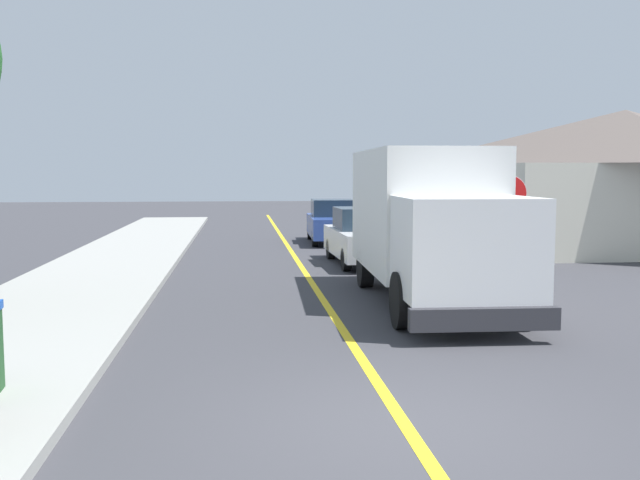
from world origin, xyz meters
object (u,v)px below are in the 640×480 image
object	(u,v)px
box_truck	(429,218)
house_across_street	(623,177)
parked_car_near	(364,238)
parked_car_mid	(333,222)
stop_sign	(510,211)

from	to	relation	value
box_truck	house_across_street	world-z (taller)	house_across_street
parked_car_near	parked_car_mid	bearing A→B (deg)	90.73
box_truck	parked_car_near	world-z (taller)	box_truck
parked_car_near	parked_car_mid	size ratio (longest dim) A/B	0.99
stop_sign	house_across_street	xyz separation A→B (m)	(7.40, 8.33, 0.70)
house_across_street	box_truck	bearing A→B (deg)	-135.74
parked_car_mid	stop_sign	size ratio (longest dim) A/B	1.69
stop_sign	box_truck	bearing A→B (deg)	-156.10
stop_sign	parked_car_near	bearing A→B (deg)	114.44
parked_car_mid	house_across_street	distance (m)	10.59
box_truck	parked_car_near	xyz separation A→B (m)	(-0.27, 6.19, -0.97)
box_truck	stop_sign	size ratio (longest dim) A/B	2.74
parked_car_near	stop_sign	size ratio (longest dim) A/B	1.68
parked_car_near	house_across_street	distance (m)	10.41
parked_car_mid	house_across_street	world-z (taller)	house_across_street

